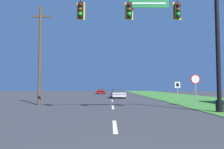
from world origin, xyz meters
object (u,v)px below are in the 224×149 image
object	(u,v)px
stop_sign	(195,83)
utility_pole_near	(40,53)
car_ahead	(118,94)
far_car	(101,91)
signal_mast	(175,31)
route_sign_post	(178,87)

from	to	relation	value
stop_sign	utility_pole_near	world-z (taller)	utility_pole_near
car_ahead	stop_sign	xyz separation A→B (m)	(5.81, -13.70, 1.26)
far_car	utility_pole_near	xyz separation A→B (m)	(-3.89, -31.44, 3.87)
stop_sign	signal_mast	bearing A→B (deg)	-123.68
car_ahead	stop_sign	distance (m)	14.93
signal_mast	route_sign_post	bearing A→B (deg)	72.46
car_ahead	far_car	distance (m)	19.48
signal_mast	far_car	world-z (taller)	signal_mast
signal_mast	far_car	bearing A→B (deg)	99.53
stop_sign	route_sign_post	bearing A→B (deg)	89.10
utility_pole_near	car_ahead	bearing A→B (deg)	59.66
far_car	route_sign_post	bearing A→B (deg)	-71.86
signal_mast	stop_sign	distance (m)	6.00
signal_mast	car_ahead	bearing A→B (deg)	99.39
far_car	route_sign_post	world-z (taller)	route_sign_post
stop_sign	utility_pole_near	xyz separation A→B (m)	(-12.97, 1.46, 2.61)
stop_sign	utility_pole_near	bearing A→B (deg)	173.56
far_car	stop_sign	world-z (taller)	stop_sign
signal_mast	far_car	size ratio (longest dim) A/B	2.22
car_ahead	stop_sign	size ratio (longest dim) A/B	1.87
car_ahead	route_sign_post	world-z (taller)	route_sign_post
car_ahead	far_car	size ratio (longest dim) A/B	1.07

